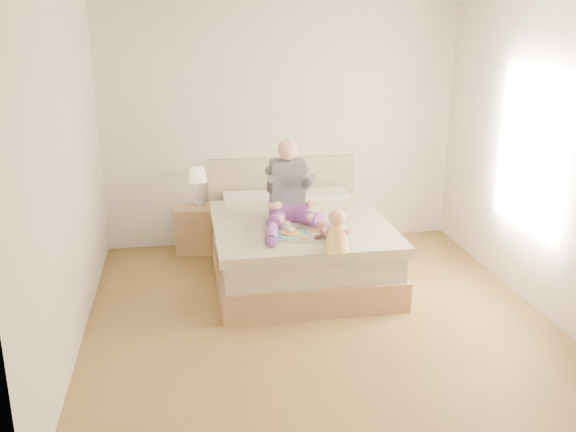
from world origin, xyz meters
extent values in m
cube|color=brown|center=(0.00, 0.00, 0.00)|extent=(4.00, 4.20, 0.01)
cube|color=beige|center=(0.00, 2.10, 1.35)|extent=(4.00, 0.02, 2.70)
cube|color=beige|center=(0.00, -2.10, 1.35)|extent=(4.00, 0.02, 2.70)
cube|color=beige|center=(-2.00, 0.00, 1.35)|extent=(0.02, 4.20, 2.70)
cube|color=beige|center=(2.00, 0.00, 1.35)|extent=(0.02, 4.20, 2.70)
cube|color=white|center=(1.99, 0.20, 1.40)|extent=(0.02, 1.30, 1.60)
cube|color=white|center=(1.98, 0.20, 1.40)|extent=(0.01, 1.18, 1.48)
cube|color=olive|center=(0.00, 1.02, 0.14)|extent=(1.68, 2.13, 0.28)
cube|color=tan|center=(0.00, 1.02, 0.40)|extent=(1.60, 2.05, 0.24)
cube|color=tan|center=(0.00, 0.87, 0.57)|extent=(1.70, 1.80, 0.09)
cube|color=silver|center=(-0.38, 1.76, 0.59)|extent=(0.62, 0.40, 0.14)
cube|color=silver|center=(0.38, 1.76, 0.59)|extent=(0.62, 0.40, 0.14)
cube|color=gray|center=(0.00, 2.09, 0.50)|extent=(1.70, 0.08, 1.00)
cube|color=olive|center=(-1.00, 1.88, 0.26)|extent=(0.48, 0.44, 0.52)
cylinder|color=#B7B8BE|center=(-0.96, 1.92, 0.54)|extent=(0.11, 0.11, 0.04)
cylinder|color=#B7B8BE|center=(-0.96, 1.92, 0.68)|extent=(0.02, 0.02, 0.24)
cone|color=#F4E2BF|center=(-0.96, 1.92, 0.87)|extent=(0.21, 0.21, 0.15)
cube|color=#73388D|center=(-0.10, 0.99, 0.69)|extent=(0.35, 0.28, 0.17)
cube|color=#3B3A42|center=(-0.10, 1.04, 0.98)|extent=(0.33, 0.21, 0.44)
sphere|color=#F2AC97|center=(-0.10, 1.01, 1.31)|extent=(0.20, 0.20, 0.20)
cylinder|color=#73388D|center=(-0.25, 0.76, 0.68)|extent=(0.28, 0.49, 0.20)
cylinder|color=#73388D|center=(-0.35, 0.41, 0.67)|extent=(0.18, 0.43, 0.11)
sphere|color=#73388D|center=(-0.38, 0.21, 0.66)|extent=(0.10, 0.10, 0.10)
cylinder|color=#3B3A42|center=(-0.28, 0.91, 1.00)|extent=(0.11, 0.28, 0.23)
cylinder|color=#F2AC97|center=(-0.27, 0.74, 0.83)|extent=(0.10, 0.29, 0.15)
sphere|color=#F2AC97|center=(-0.24, 0.60, 0.74)|extent=(0.08, 0.08, 0.08)
cylinder|color=#73388D|center=(0.05, 0.77, 0.68)|extent=(0.30, 0.49, 0.20)
cylinder|color=#73388D|center=(0.17, 0.42, 0.67)|extent=(0.19, 0.44, 0.11)
sphere|color=#73388D|center=(0.21, 0.22, 0.66)|extent=(0.10, 0.10, 0.10)
cylinder|color=#3B3A42|center=(0.08, 0.92, 1.00)|extent=(0.12, 0.28, 0.23)
cylinder|color=#F2AC97|center=(0.08, 0.74, 0.83)|extent=(0.09, 0.29, 0.15)
sphere|color=#F2AC97|center=(0.05, 0.60, 0.74)|extent=(0.08, 0.08, 0.08)
cube|color=#B7B8BE|center=(-0.08, 0.43, 0.62)|extent=(0.52, 0.45, 0.01)
cylinder|color=#44C5B2|center=(-0.17, 0.46, 0.63)|extent=(0.27, 0.27, 0.01)
cylinder|color=#C88442|center=(-0.17, 0.46, 0.65)|extent=(0.18, 0.18, 0.02)
cylinder|color=white|center=(-0.20, 0.60, 0.67)|extent=(0.08, 0.08, 0.09)
torus|color=white|center=(-0.15, 0.59, 0.67)|extent=(0.03, 0.06, 0.06)
cylinder|color=#98744A|center=(-0.20, 0.60, 0.71)|extent=(0.07, 0.07, 0.01)
cylinder|color=white|center=(0.05, 0.48, 0.63)|extent=(0.15, 0.15, 0.01)
cube|color=#C88442|center=(0.05, 0.48, 0.64)|extent=(0.10, 0.09, 0.02)
cylinder|color=white|center=(-0.08, 0.33, 0.63)|extent=(0.15, 0.15, 0.01)
ellipsoid|color=#A91412|center=(-0.06, 0.32, 0.64)|extent=(0.04, 0.03, 0.01)
cylinder|color=white|center=(0.11, 0.45, 0.68)|extent=(0.07, 0.07, 0.12)
cylinder|color=orange|center=(0.11, 0.45, 0.68)|extent=(0.07, 0.07, 0.11)
cylinder|color=white|center=(0.05, 0.30, 0.64)|extent=(0.07, 0.07, 0.04)
cylinder|color=#451809|center=(0.05, 0.30, 0.64)|extent=(0.06, 0.06, 0.03)
cone|color=#FFCA50|center=(0.16, 0.04, 0.73)|extent=(0.22, 0.22, 0.24)
sphere|color=#F2AC97|center=(0.16, 0.04, 0.91)|extent=(0.15, 0.15, 0.15)
cylinder|color=#F2AC97|center=(0.14, 0.15, 0.65)|extent=(0.11, 0.18, 0.06)
sphere|color=#F2AC97|center=(0.15, 0.24, 0.65)|extent=(0.05, 0.05, 0.05)
cylinder|color=#F2AC97|center=(0.08, 0.06, 0.78)|extent=(0.09, 0.13, 0.10)
cylinder|color=#F2AC97|center=(0.22, 0.14, 0.65)|extent=(0.06, 0.17, 0.06)
sphere|color=#F2AC97|center=(0.24, 0.22, 0.65)|extent=(0.05, 0.05, 0.05)
cylinder|color=#F2AC97|center=(0.25, 0.03, 0.78)|extent=(0.05, 0.13, 0.10)
camera|label=1|loc=(-1.10, -5.02, 2.55)|focal=40.00mm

